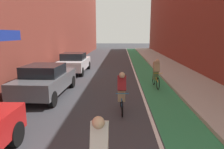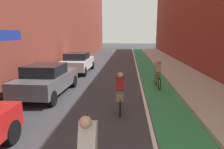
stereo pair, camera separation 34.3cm
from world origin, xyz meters
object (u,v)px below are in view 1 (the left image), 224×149
(cyclist_trailing, at_px, (156,73))
(parked_sedan_gray, at_px, (46,80))
(parked_sedan_white, at_px, (74,62))
(cyclist_mid, at_px, (122,91))

(cyclist_trailing, bearing_deg, parked_sedan_gray, -161.42)
(parked_sedan_white, distance_m, cyclist_mid, 8.86)
(cyclist_mid, bearing_deg, parked_sedan_gray, 151.99)
(parked_sedan_gray, xyz_separation_m, cyclist_mid, (3.64, -1.94, 0.02))
(parked_sedan_gray, xyz_separation_m, parked_sedan_white, (0.00, 6.14, 0.00))
(parked_sedan_white, distance_m, cyclist_trailing, 7.02)
(parked_sedan_gray, distance_m, cyclist_trailing, 5.88)
(parked_sedan_white, bearing_deg, parked_sedan_gray, -90.01)
(parked_sedan_white, bearing_deg, cyclist_mid, -65.76)
(parked_sedan_gray, relative_size, cyclist_mid, 2.61)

